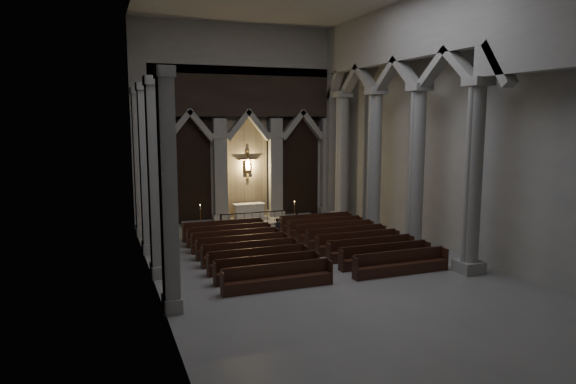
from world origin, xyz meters
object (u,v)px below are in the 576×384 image
at_px(altar_rail, 260,217).
at_px(candle_stand_right, 294,217).
at_px(candle_stand_left, 201,223).
at_px(pews, 301,248).
at_px(altar, 249,211).
at_px(worshipper, 278,228).

bearing_deg(altar_rail, candle_stand_right, 13.69).
height_order(candle_stand_left, pews, candle_stand_left).
xyz_separation_m(altar, candle_stand_right, (2.56, -1.30, -0.28)).
height_order(candle_stand_left, candle_stand_right, candle_stand_left).
bearing_deg(altar, candle_stand_left, -158.41).
bearing_deg(candle_stand_left, altar, 21.59).
xyz_separation_m(candle_stand_left, pews, (3.41, -7.11, -0.08)).
bearing_deg(candle_stand_right, worshipper, -123.14).
height_order(altar_rail, worshipper, worshipper).
bearing_deg(worshipper, altar_rail, 75.31).
xyz_separation_m(altar_rail, worshipper, (0.07, -3.03, -0.08)).
relative_size(altar, pews, 0.20).
distance_m(candle_stand_left, worshipper, 5.02).
xyz_separation_m(altar, candle_stand_left, (-3.28, -1.30, -0.24)).
height_order(altar, altar_rail, altar).
distance_m(altar_rail, pews, 6.52).
relative_size(candle_stand_left, worshipper, 1.35).
relative_size(altar_rail, candle_stand_left, 3.28).
distance_m(candle_stand_right, worshipper, 4.32).
distance_m(altar, candle_stand_right, 2.88).
xyz_separation_m(candle_stand_right, worshipper, (-2.36, -3.62, 0.18)).
distance_m(altar, altar_rail, 1.90).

